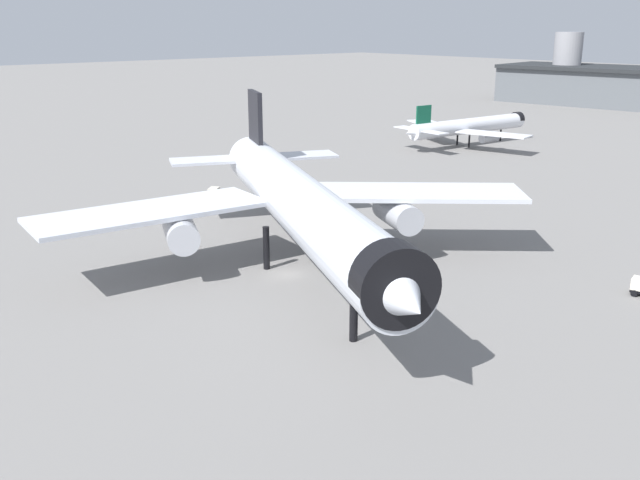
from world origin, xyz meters
The scene contains 6 objects.
ground centered at (0.00, 0.00, 0.00)m, with size 900.00×900.00×0.00m, color slate.
airliner_near_gate centered at (0.61, 1.47, 8.16)m, with size 61.81×55.34×18.51m.
airliner_far_taxiway centered at (-41.44, 86.75, 4.52)m, with size 36.07×39.63×10.26m.
service_truck_front centered at (-29.37, 24.76, 1.59)m, with size 5.57×2.74×3.00m.
baggage_cart_trailing centered at (-36.16, 13.45, 0.98)m, with size 2.82×2.88×1.82m.
traffic_cone_wingtip centered at (-20.31, 32.21, 0.28)m, with size 0.45×0.45×0.57m, color #F2600C.
Camera 1 is at (59.47, -46.54, 27.49)m, focal length 39.38 mm.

